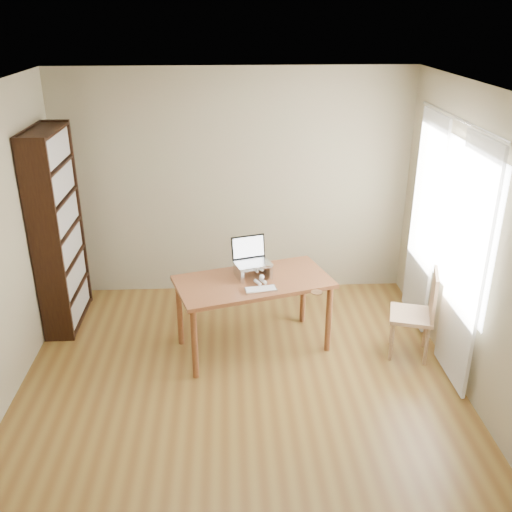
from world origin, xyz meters
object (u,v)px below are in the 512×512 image
(keyboard, at_px, (261,289))
(desk, at_px, (253,289))
(cat, at_px, (252,269))
(chair, at_px, (419,310))
(laptop, at_px, (253,256))
(bookshelf, at_px, (58,230))

(keyboard, bearing_deg, desk, 95.29)
(desk, xyz_separation_m, keyboard, (0.06, -0.22, 0.10))
(cat, bearing_deg, chair, -38.19)
(desk, relative_size, cat, 3.29)
(laptop, height_order, chair, laptop)
(cat, xyz_separation_m, chair, (1.59, -0.31, -0.33))
(desk, height_order, cat, cat)
(cat, height_order, chair, cat)
(desk, bearing_deg, laptop, 73.35)
(bookshelf, distance_m, chair, 3.72)
(chair, bearing_deg, keyboard, -162.65)
(laptop, xyz_separation_m, keyboard, (0.06, -0.36, -0.18))
(bookshelf, distance_m, desk, 2.12)
(keyboard, distance_m, chair, 1.55)
(desk, distance_m, chair, 1.61)
(laptop, bearing_deg, cat, -112.66)
(laptop, bearing_deg, keyboard, -97.35)
(laptop, xyz_separation_m, cat, (-0.00, -0.03, -0.12))
(bookshelf, bearing_deg, cat, -15.21)
(bookshelf, bearing_deg, keyboard, -23.05)
(laptop, xyz_separation_m, chair, (1.59, -0.34, -0.46))
(bookshelf, distance_m, cat, 2.07)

